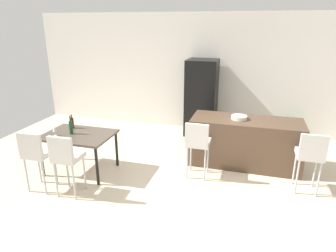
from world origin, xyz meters
TOP-DOWN VIEW (x-y plane):
  - ground_plane at (0.00, 0.00)m, footprint 10.00×10.00m
  - back_wall at (0.00, 3.02)m, footprint 10.00×0.12m
  - kitchen_island at (0.68, 1.14)m, footprint 2.07×0.80m
  - bar_chair_left at (-0.11, 0.35)m, footprint 0.40×0.40m
  - bar_chair_middle at (1.71, 0.35)m, footprint 0.41×0.41m
  - dining_table at (-2.24, -0.02)m, footprint 1.23×0.88m
  - dining_chair_near at (-2.51, -0.82)m, footprint 0.42×0.42m
  - dining_chair_far at (-1.96, -0.82)m, footprint 0.41×0.41m
  - wine_bottle_left at (-2.36, -0.04)m, footprint 0.06×0.06m
  - wine_bottle_right at (-2.52, 0.24)m, footprint 0.07×0.07m
  - wine_glass_middle at (-2.59, -0.21)m, footprint 0.07×0.07m
  - refrigerator at (-0.45, 2.58)m, footprint 0.72×0.68m
  - fruit_bowl at (0.53, 1.13)m, footprint 0.30×0.30m
  - potted_plant at (1.72, 2.57)m, footprint 0.39×0.39m

SIDE VIEW (x-z plane):
  - ground_plane at x=0.00m, z-range 0.00..0.00m
  - potted_plant at x=1.72m, z-range 0.05..0.64m
  - kitchen_island at x=0.68m, z-range 0.00..0.92m
  - dining_table at x=-2.24m, z-range 0.30..1.04m
  - bar_chair_left at x=-0.11m, z-range 0.17..1.22m
  - bar_chair_middle at x=1.71m, z-range 0.17..1.22m
  - dining_chair_near at x=-2.51m, z-range 0.17..1.22m
  - dining_chair_far at x=-1.96m, z-range 0.17..1.22m
  - wine_bottle_right at x=-2.52m, z-range 0.71..0.98m
  - wine_glass_middle at x=-2.59m, z-range 0.78..0.95m
  - wine_bottle_left at x=-2.36m, z-range 0.70..1.04m
  - refrigerator at x=-0.45m, z-range 0.00..1.84m
  - fruit_bowl at x=0.53m, z-range 0.92..0.99m
  - back_wall at x=0.00m, z-range 0.00..2.90m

